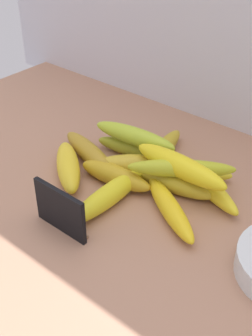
# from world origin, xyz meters

# --- Properties ---
(counter_top) EXTENTS (1.10, 0.76, 0.03)m
(counter_top) POSITION_xyz_m (0.00, 0.00, 0.01)
(counter_top) COLOR #AA785D
(counter_top) RESTS_ON ground
(chalkboard_sign) EXTENTS (0.11, 0.02, 0.08)m
(chalkboard_sign) POSITION_xyz_m (0.04, -0.11, 0.07)
(chalkboard_sign) COLOR black
(chalkboard_sign) RESTS_ON counter_top
(banana_0) EXTENTS (0.19, 0.08, 0.04)m
(banana_0) POSITION_xyz_m (0.00, 0.15, 0.05)
(banana_0) COLOR #ADB428
(banana_0) RESTS_ON counter_top
(banana_1) EXTENTS (0.20, 0.12, 0.03)m
(banana_1) POSITION_xyz_m (0.17, 0.14, 0.05)
(banana_1) COLOR yellow
(banana_1) RESTS_ON counter_top
(banana_2) EXTENTS (0.18, 0.13, 0.03)m
(banana_2) POSITION_xyz_m (0.16, 0.03, 0.05)
(banana_2) COLOR yellow
(banana_2) RESTS_ON counter_top
(banana_3) EXTENTS (0.04, 0.20, 0.04)m
(banana_3) POSITION_xyz_m (0.06, -0.01, 0.05)
(banana_3) COLOR yellow
(banana_3) RESTS_ON counter_top
(banana_4) EXTENTS (0.17, 0.06, 0.04)m
(banana_4) POSITION_xyz_m (0.12, 0.10, 0.05)
(banana_4) COLOR gold
(banana_4) RESTS_ON counter_top
(banana_5) EXTENTS (0.16, 0.14, 0.04)m
(banana_5) POSITION_xyz_m (-0.06, 0.01, 0.05)
(banana_5) COLOR yellow
(banana_5) RESTS_ON counter_top
(banana_6) EXTENTS (0.15, 0.13, 0.04)m
(banana_6) POSITION_xyz_m (0.03, 0.09, 0.05)
(banana_6) COLOR gold
(banana_6) RESTS_ON counter_top
(banana_7) EXTENTS (0.17, 0.12, 0.03)m
(banana_7) POSITION_xyz_m (0.12, 0.14, 0.05)
(banana_7) COLOR yellow
(banana_7) RESTS_ON counter_top
(banana_8) EXTENTS (0.20, 0.09, 0.04)m
(banana_8) POSITION_xyz_m (-0.06, 0.07, 0.05)
(banana_8) COLOR #B08724
(banana_8) RESTS_ON counter_top
(banana_9) EXTENTS (0.07, 0.19, 0.04)m
(banana_9) POSITION_xyz_m (0.04, 0.17, 0.05)
(banana_9) COLOR gold
(banana_9) RESTS_ON counter_top
(banana_10) EXTENTS (0.16, 0.06, 0.04)m
(banana_10) POSITION_xyz_m (0.03, 0.04, 0.05)
(banana_10) COLOR gold
(banana_10) RESTS_ON counter_top
(banana_11) EXTENTS (0.18, 0.15, 0.03)m
(banana_11) POSITION_xyz_m (0.14, 0.10, 0.08)
(banana_11) COLOR gold
(banana_11) RESTS_ON banana_4
(banana_12) EXTENTS (0.19, 0.06, 0.04)m
(banana_12) POSITION_xyz_m (-0.00, 0.14, 0.08)
(banana_12) COLOR #AFC52E
(banana_12) RESTS_ON banana_0
(banana_13) EXTENTS (0.20, 0.05, 0.04)m
(banana_13) POSITION_xyz_m (0.13, 0.10, 0.09)
(banana_13) COLOR yellow
(banana_13) RESTS_ON banana_4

